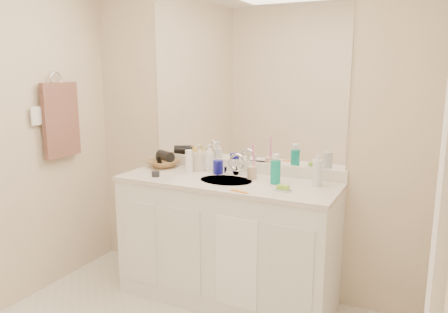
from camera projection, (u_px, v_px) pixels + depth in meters
wall_back at (244, 128)px, 3.16m from camera, size 2.60×0.02×2.40m
wall_right at (444, 199)px, 1.46m from camera, size 0.02×2.60×2.40m
vanity_cabinet at (227, 242)px, 3.08m from camera, size 1.50×0.55×0.85m
countertop at (227, 182)px, 2.99m from camera, size 1.52×0.57×0.03m
backsplash at (243, 166)px, 3.21m from camera, size 1.52×0.03×0.08m
sink_basin at (226, 182)px, 2.97m from camera, size 0.37×0.37×0.02m
faucet at (237, 167)px, 3.11m from camera, size 0.02×0.02×0.11m
mirror at (244, 78)px, 3.09m from camera, size 1.48×0.01×1.20m
blue_mug at (218, 167)px, 3.14m from camera, size 0.09×0.09×0.10m
tan_cup at (252, 173)px, 3.00m from camera, size 0.07×0.07×0.09m
toothbrush at (253, 158)px, 2.97m from camera, size 0.02×0.04×0.18m
mouthwash_bottle at (275, 172)px, 2.87m from camera, size 0.07×0.07×0.16m
clear_pump_bottle at (317, 173)px, 2.82m from camera, size 0.07×0.07×0.17m
soap_dish at (283, 190)px, 2.71m from camera, size 0.11×0.09×0.01m
green_soap at (283, 187)px, 2.70m from camera, size 0.07×0.05×0.03m
orange_comb at (239, 191)px, 2.69m from camera, size 0.12×0.05×0.01m
dark_jar at (156, 174)px, 3.06m from camera, size 0.07×0.07×0.04m
extra_white_bottle at (189, 161)px, 3.18m from camera, size 0.07×0.07×0.16m
soap_bottle_white at (209, 157)px, 3.24m from camera, size 0.10×0.10×0.20m
soap_bottle_cream at (199, 157)px, 3.24m from camera, size 0.10×0.10×0.20m
soap_bottle_yellow at (195, 157)px, 3.33m from camera, size 0.18×0.18×0.17m
wicker_basket at (163, 163)px, 3.35m from camera, size 0.29×0.29×0.06m
hair_dryer at (165, 156)px, 3.33m from camera, size 0.17×0.13×0.08m
towel_ring at (56, 79)px, 3.18m from camera, size 0.01×0.11×0.11m
hand_towel at (61, 120)px, 3.23m from camera, size 0.04×0.32×0.55m
switch_plate at (36, 116)px, 3.06m from camera, size 0.01×0.08×0.13m
door at (432, 294)px, 1.24m from camera, size 0.02×0.82×2.00m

